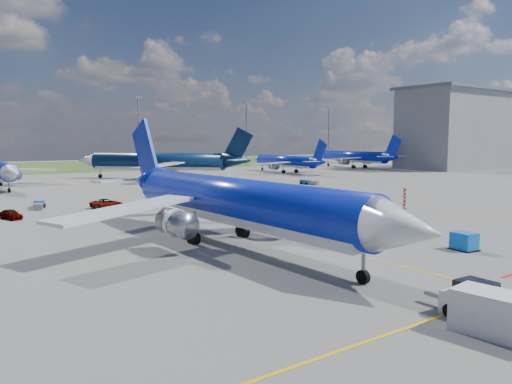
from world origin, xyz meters
TOP-DOWN VIEW (x-y plane):
  - ground at (0.00, 0.00)m, footprint 400.00×400.00m
  - grass_strip at (0.00, 150.00)m, footprint 400.00×80.00m
  - taxiway_lines at (0.17, 27.70)m, footprint 60.25×160.00m
  - floodlight_masts at (10.00, 110.00)m, footprint 202.20×0.50m
  - terminal_building at (120.00, 60.00)m, footprint 42.00×22.00m
  - warning_post at (26.00, 8.00)m, footprint 0.50×0.50m
  - bg_jet_n at (20.94, 76.72)m, footprint 57.39×57.61m
  - bg_jet_ne at (60.34, 76.40)m, footprint 29.80×37.89m
  - bg_jet_ene at (94.88, 82.01)m, footprint 34.77×43.60m
  - main_airliner at (-6.14, 1.65)m, footprint 34.84×45.39m
  - pushback_tug at (-5.82, -21.69)m, footprint 2.38×6.02m
  - uld_container at (9.01, -11.44)m, footprint 1.73×2.07m
  - service_van at (-7.24, -23.62)m, footprint 2.66×5.08m
  - service_car_a at (-19.94, 30.17)m, footprint 2.49×3.89m
  - service_car_b at (-7.08, 33.20)m, footprint 4.74×2.42m
  - service_car_c at (25.94, 38.30)m, footprint 4.45×4.02m
  - baggage_tug_w at (12.66, 30.58)m, footprint 2.81×4.80m
  - baggage_tug_c at (-14.93, 38.55)m, footprint 2.47×4.83m
  - baggage_tug_e at (40.34, 43.91)m, footprint 2.00×4.40m

SIDE VIEW (x-z plane):
  - ground at x=0.00m, z-range 0.00..0.00m
  - bg_jet_n at x=20.94m, z-range -6.04..6.04m
  - bg_jet_ne at x=60.34m, z-range -4.75..4.75m
  - bg_jet_ene at x=94.88m, z-range -5.36..5.36m
  - main_airliner at x=-6.14m, z-range -5.88..5.88m
  - grass_strip at x=0.00m, z-range 0.00..0.01m
  - taxiway_lines at x=0.17m, z-range 0.00..0.02m
  - baggage_tug_e at x=40.34m, z-range -0.03..0.93m
  - baggage_tug_w at x=12.66m, z-range -0.03..1.01m
  - baggage_tug_c at x=-14.93m, z-range -0.03..1.01m
  - service_car_a at x=-19.94m, z-range 0.00..1.23m
  - service_car_c at x=25.94m, z-range 0.00..1.24m
  - service_car_b at x=-7.08m, z-range 0.00..1.28m
  - uld_container at x=9.01m, z-range 0.00..1.54m
  - pushback_tug at x=-5.82m, z-range -0.19..1.83m
  - service_van at x=-7.24m, z-range 0.00..2.15m
  - warning_post at x=26.00m, z-range 0.00..3.00m
  - floodlight_masts at x=10.00m, z-range 1.21..23.91m
  - terminal_building at x=120.00m, z-range 0.07..26.07m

